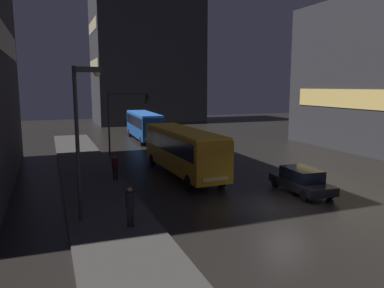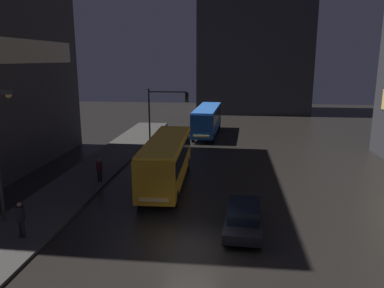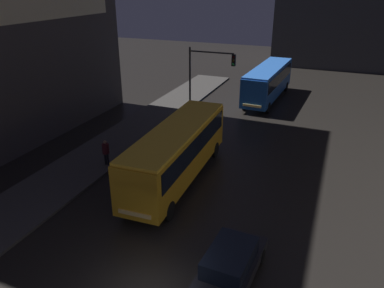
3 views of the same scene
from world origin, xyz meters
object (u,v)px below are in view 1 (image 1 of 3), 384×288
at_px(bus_near, 183,147).
at_px(traffic_light_main, 123,110).
at_px(car_taxi, 301,180).
at_px(pedestrian_mid, 115,165).
at_px(bus_far, 144,123).
at_px(street_lamp_sidewalk, 82,119).
at_px(pedestrian_near, 130,203).

relative_size(bus_near, traffic_light_main, 1.79).
relative_size(car_taxi, pedestrian_mid, 2.77).
bearing_deg(traffic_light_main, bus_far, 63.16).
bearing_deg(pedestrian_mid, street_lamp_sidewalk, 173.63).
xyz_separation_m(car_taxi, pedestrian_near, (-10.89, -2.16, 0.49)).
bearing_deg(car_taxi, street_lamp_sidewalk, 5.13).
xyz_separation_m(pedestrian_near, traffic_light_main, (3.52, 19.64, 2.85)).
distance_m(bus_near, traffic_light_main, 11.14).
height_order(car_taxi, pedestrian_near, pedestrian_near).
distance_m(bus_far, street_lamp_sidewalk, 27.16).
relative_size(pedestrian_mid, street_lamp_sidewalk, 0.23).
bearing_deg(street_lamp_sidewalk, pedestrian_mid, 70.11).
xyz_separation_m(bus_near, pedestrian_near, (-5.70, -8.92, -0.80)).
distance_m(pedestrian_mid, street_lamp_sidewalk, 8.45).
xyz_separation_m(pedestrian_mid, traffic_light_main, (2.71, 10.83, 2.94)).
bearing_deg(pedestrian_near, pedestrian_mid, -173.55).
xyz_separation_m(traffic_light_main, street_lamp_sidewalk, (-5.29, -17.94, 0.82)).
bearing_deg(bus_near, pedestrian_mid, -0.47).
height_order(bus_far, traffic_light_main, traffic_light_main).
relative_size(traffic_light_main, street_lamp_sidewalk, 0.84).
height_order(bus_near, pedestrian_mid, bus_near).
height_order(pedestrian_mid, traffic_light_main, traffic_light_main).
bearing_deg(bus_far, traffic_light_main, 65.82).
height_order(bus_far, car_taxi, bus_far).
distance_m(bus_near, bus_far, 18.29).
relative_size(bus_far, traffic_light_main, 1.81).
distance_m(car_taxi, pedestrian_near, 11.11).
relative_size(bus_far, car_taxi, 2.34).
distance_m(bus_far, pedestrian_near, 28.12).
bearing_deg(street_lamp_sidewalk, bus_near, 44.01).
bearing_deg(bus_far, pedestrian_mid, 73.12).
bearing_deg(traffic_light_main, bus_near, -78.51).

